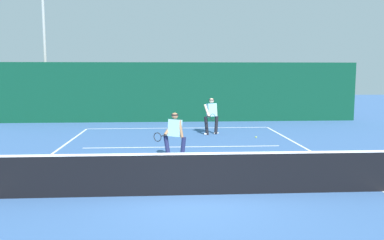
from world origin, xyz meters
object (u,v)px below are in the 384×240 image
Objects in this scene: tennis_ball at (250,165)px; player_far at (211,115)px; player_near at (175,134)px; light_pole at (44,42)px; tennis_ball_extra at (256,137)px.

player_far is at bearing 94.66° from tennis_ball.
player_near is at bearing 47.23° from player_far.
light_pole is (-9.27, 6.50, 3.73)m from player_far.
light_pole reaches higher than player_far.
player_near is 5.63m from player_far.
light_pole reaches higher than player_near.
player_far reaches higher than tennis_ball.
player_far is 25.48× the size of tennis_ball.
tennis_ball is (2.31, -0.91, -0.83)m from player_near.
tennis_ball_extra is at bearing -97.15° from player_near.
player_far is 6.32m from tennis_ball.
light_pole is at bearing -24.28° from player_near.
player_near is 5.68m from tennis_ball_extra.
player_near is at bearing -130.61° from tennis_ball_extra.
tennis_ball is 5.34m from tennis_ball_extra.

